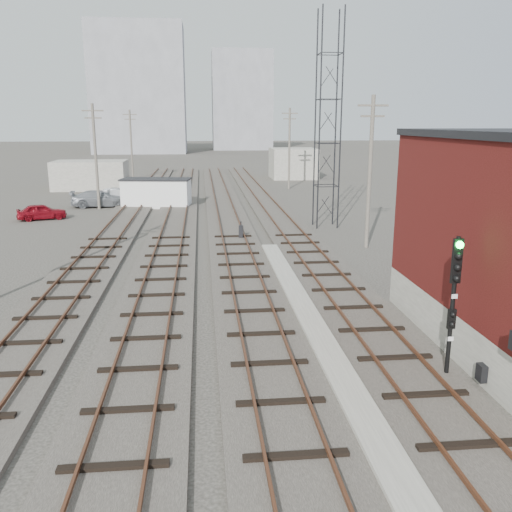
{
  "coord_description": "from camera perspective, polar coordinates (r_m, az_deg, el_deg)",
  "views": [
    {
      "loc": [
        -3.46,
        -3.51,
        7.48
      ],
      "look_at": [
        -1.33,
        17.66,
        2.2
      ],
      "focal_mm": 38.0,
      "sensor_mm": 36.0,
      "label": 1
    }
  ],
  "objects": [
    {
      "name": "ground",
      "position": [
        64.05,
        -2.62,
        7.22
      ],
      "size": [
        320.0,
        320.0,
        0.0
      ],
      "primitive_type": "plane",
      "color": "#282621",
      "rests_on": "ground"
    },
    {
      "name": "track_right",
      "position": [
        43.56,
        2.22,
        4.18
      ],
      "size": [
        3.2,
        90.0,
        0.39
      ],
      "color": "#332D28",
      "rests_on": "ground"
    },
    {
      "name": "track_mid_right",
      "position": [
        43.19,
        -3.06,
        4.09
      ],
      "size": [
        3.2,
        90.0,
        0.39
      ],
      "color": "#332D28",
      "rests_on": "ground"
    },
    {
      "name": "track_mid_left",
      "position": [
        43.2,
        -8.38,
        3.96
      ],
      "size": [
        3.2,
        90.0,
        0.39
      ],
      "color": "#332D28",
      "rests_on": "ground"
    },
    {
      "name": "track_left",
      "position": [
        43.57,
        -13.65,
        3.8
      ],
      "size": [
        3.2,
        90.0,
        0.39
      ],
      "color": "#332D28",
      "rests_on": "ground"
    },
    {
      "name": "platform_curb",
      "position": [
        19.4,
        6.55,
        -8.42
      ],
      "size": [
        0.9,
        28.0,
        0.26
      ],
      "primitive_type": "cube",
      "color": "gray",
      "rests_on": "ground"
    },
    {
      "name": "lattice_tower",
      "position": [
        39.54,
        7.58,
        13.85
      ],
      "size": [
        1.6,
        1.6,
        15.0
      ],
      "color": "black",
      "rests_on": "ground"
    },
    {
      "name": "utility_pole_left_b",
      "position": [
        49.42,
        -16.54,
        10.27
      ],
      "size": [
        1.8,
        0.24,
        9.0
      ],
      "color": "#595147",
      "rests_on": "ground"
    },
    {
      "name": "utility_pole_left_c",
      "position": [
        74.12,
        -13.0,
        11.52
      ],
      "size": [
        1.8,
        0.24,
        9.0
      ],
      "color": "#595147",
      "rests_on": "ground"
    },
    {
      "name": "utility_pole_right_a",
      "position": [
        33.16,
        11.91,
        9.0
      ],
      "size": [
        1.8,
        0.24,
        9.0
      ],
      "color": "#595147",
      "rests_on": "ground"
    },
    {
      "name": "utility_pole_right_b",
      "position": [
        62.37,
        3.53,
        11.45
      ],
      "size": [
        1.8,
        0.24,
        9.0
      ],
      "color": "#595147",
      "rests_on": "ground"
    },
    {
      "name": "apartment_left",
      "position": [
        139.48,
        -12.23,
        16.73
      ],
      "size": [
        22.0,
        14.0,
        30.0
      ],
      "primitive_type": "cube",
      "color": "gray",
      "rests_on": "ground"
    },
    {
      "name": "apartment_right",
      "position": [
        154.04,
        -1.52,
        15.99
      ],
      "size": [
        16.0,
        12.0,
        26.0
      ],
      "primitive_type": "cube",
      "color": "gray",
      "rests_on": "ground"
    },
    {
      "name": "shed_left",
      "position": [
        65.01,
        -17.01,
        8.15
      ],
      "size": [
        8.0,
        5.0,
        3.2
      ],
      "primitive_type": "cube",
      "color": "gray",
      "rests_on": "ground"
    },
    {
      "name": "shed_right",
      "position": [
        74.76,
        3.93,
        9.71
      ],
      "size": [
        6.0,
        6.0,
        4.0
      ],
      "primitive_type": "cube",
      "color": "gray",
      "rests_on": "ground"
    },
    {
      "name": "signal_mast",
      "position": [
        16.63,
        20.1,
        -4.0
      ],
      "size": [
        0.4,
        0.42,
        4.36
      ],
      "color": "gray",
      "rests_on": "ground"
    },
    {
      "name": "switch_stand",
      "position": [
        35.01,
        -1.6,
        2.53
      ],
      "size": [
        0.31,
        0.31,
        1.18
      ],
      "rotation": [
        0.0,
        0.0,
        -0.15
      ],
      "color": "black",
      "rests_on": "ground"
    },
    {
      "name": "site_trailer",
      "position": [
        49.76,
        -10.43,
        6.58
      ],
      "size": [
        6.43,
        3.51,
        2.57
      ],
      "rotation": [
        0.0,
        0.0,
        -0.14
      ],
      "color": "white",
      "rests_on": "ground"
    },
    {
      "name": "car_red",
      "position": [
        45.8,
        -21.64,
        4.36
      ],
      "size": [
        3.99,
        2.59,
        1.26
      ],
      "primitive_type": "imported",
      "rotation": [
        0.0,
        0.0,
        1.89
      ],
      "color": "maroon",
      "rests_on": "ground"
    },
    {
      "name": "car_silver",
      "position": [
        52.01,
        -14.28,
        6.09
      ],
      "size": [
        4.76,
        2.12,
        1.52
      ],
      "primitive_type": "imported",
      "rotation": [
        0.0,
        0.0,
        1.69
      ],
      "color": "#B3B6BB",
      "rests_on": "ground"
    },
    {
      "name": "car_grey",
      "position": [
        51.07,
        -16.1,
        5.81
      ],
      "size": [
        5.3,
        2.64,
        1.48
      ],
      "primitive_type": "imported",
      "rotation": [
        0.0,
        0.0,
        1.69
      ],
      "color": "gray",
      "rests_on": "ground"
    }
  ]
}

